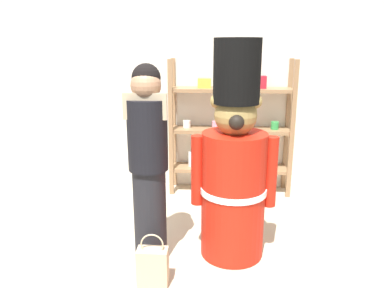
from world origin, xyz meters
TOP-DOWN VIEW (x-y plane):
  - back_wall at (0.00, 2.20)m, footprint 6.40×0.12m
  - merchandise_shelf at (0.55, 1.98)m, footprint 1.45×0.35m
  - teddy_bear_guard at (0.53, 0.56)m, footprint 0.71×0.56m
  - person_shopper at (-0.16, 0.41)m, footprint 0.33×0.32m
  - shopping_bag at (-0.08, 0.07)m, footprint 0.23×0.13m

SIDE VIEW (x-z plane):
  - shopping_bag at x=-0.08m, z-range -0.06..0.37m
  - teddy_bear_guard at x=0.53m, z-range -0.14..1.68m
  - merchandise_shelf at x=0.55m, z-range 0.00..1.61m
  - person_shopper at x=-0.16m, z-range 0.06..1.69m
  - back_wall at x=0.00m, z-range 0.00..2.60m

